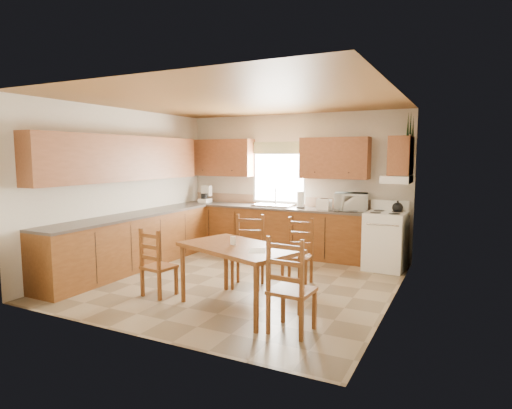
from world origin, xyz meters
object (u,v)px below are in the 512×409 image
at_px(dining_table, 239,277).
at_px(chair_far_right, 248,252).
at_px(stove, 386,241).
at_px(chair_far_left, 297,252).
at_px(chair_near_left, 159,262).
at_px(microwave, 351,202).
at_px(chair_near_right, 292,284).

relative_size(dining_table, chair_far_right, 1.44).
xyz_separation_m(stove, chair_far_left, (-1.01, -1.47, 0.01)).
height_order(stove, chair_far_left, chair_far_left).
bearing_deg(chair_near_left, chair_far_left, -131.60).
height_order(microwave, chair_far_left, microwave).
relative_size(stove, dining_table, 0.63).
bearing_deg(chair_far_left, microwave, 73.71).
xyz_separation_m(chair_far_left, chair_far_right, (-0.60, -0.43, 0.03)).
bearing_deg(stove, chair_near_right, -95.01).
distance_m(stove, microwave, 0.93).
bearing_deg(stove, dining_table, -112.29).
height_order(microwave, dining_table, microwave).
height_order(chair_near_right, chair_far_left, chair_near_right).
height_order(chair_near_left, chair_far_right, chair_far_right).
height_order(chair_far_left, chair_far_right, chair_far_right).
bearing_deg(chair_near_left, chair_near_right, 178.59).
xyz_separation_m(chair_near_right, chair_far_left, (-0.56, 1.63, -0.04)).
xyz_separation_m(chair_near_right, chair_far_right, (-1.17, 1.20, -0.01)).
bearing_deg(stove, chair_near_left, -128.95).
relative_size(chair_near_right, chair_far_right, 1.02).
distance_m(dining_table, chair_far_left, 1.30).
bearing_deg(stove, microwave, 162.48).
height_order(dining_table, chair_far_left, chair_far_left).
xyz_separation_m(dining_table, chair_near_left, (-1.21, -0.05, 0.06)).
height_order(stove, dining_table, stove).
relative_size(dining_table, chair_near_left, 1.61).
bearing_deg(chair_far_left, chair_near_left, -143.77).
bearing_deg(chair_far_right, microwave, 50.42).
bearing_deg(chair_far_right, stove, 33.94).
relative_size(dining_table, chair_far_left, 1.54).
relative_size(microwave, dining_table, 0.36).
bearing_deg(chair_near_left, chair_far_right, -128.30).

